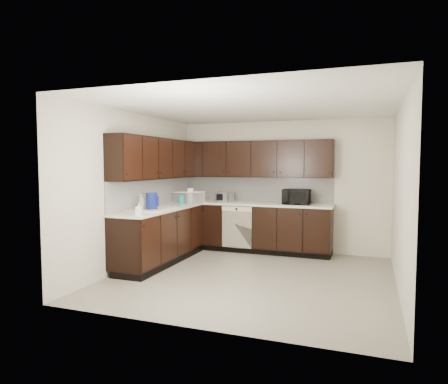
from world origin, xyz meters
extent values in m
plane|color=gray|center=(0.00, 0.00, 0.00)|extent=(4.00, 4.00, 0.00)
plane|color=white|center=(0.00, 0.00, 2.50)|extent=(4.00, 4.00, 0.00)
cube|color=beige|center=(0.00, 2.00, 1.25)|extent=(4.00, 0.02, 2.50)
cube|color=beige|center=(-2.00, 0.00, 1.25)|extent=(0.02, 4.00, 2.50)
cube|color=beige|center=(2.00, 0.00, 1.25)|extent=(0.02, 4.00, 2.50)
cube|color=beige|center=(0.00, -2.00, 1.25)|extent=(4.00, 0.02, 2.50)
cube|color=black|center=(-0.50, 1.70, 0.45)|extent=(3.00, 0.60, 0.90)
cube|color=black|center=(-1.70, 0.30, 0.45)|extent=(0.60, 2.20, 0.90)
cube|color=black|center=(-0.50, 1.73, 0.05)|extent=(3.00, 0.54, 0.10)
cube|color=black|center=(-1.67, 0.30, 0.05)|extent=(0.54, 2.20, 0.10)
cube|color=beige|center=(-0.50, 1.70, 0.92)|extent=(3.03, 0.63, 0.04)
cube|color=beige|center=(-1.70, 0.30, 0.92)|extent=(0.63, 2.23, 0.04)
cube|color=beige|center=(-0.50, 1.99, 1.18)|extent=(3.00, 0.02, 0.48)
cube|color=beige|center=(-1.99, 0.60, 1.18)|extent=(0.02, 2.80, 0.48)
cube|color=black|center=(-0.50, 1.83, 1.77)|extent=(3.00, 0.33, 0.70)
cube|color=black|center=(-1.83, 0.43, 1.77)|extent=(0.33, 2.47, 0.70)
cube|color=beige|center=(-0.70, 1.41, 0.50)|extent=(0.58, 0.02, 0.78)
cube|color=beige|center=(-0.70, 1.40, 0.84)|extent=(0.58, 0.03, 0.08)
cylinder|color=black|center=(-0.70, 1.39, 0.84)|extent=(0.04, 0.02, 0.04)
cube|color=beige|center=(-1.68, 0.00, 0.95)|extent=(0.54, 0.82, 0.03)
cube|color=beige|center=(-1.68, -0.20, 0.86)|extent=(0.42, 0.34, 0.16)
cube|color=beige|center=(-1.68, 0.20, 0.86)|extent=(0.42, 0.34, 0.16)
cylinder|color=silver|center=(-1.90, 0.00, 1.07)|extent=(0.03, 0.03, 0.26)
cylinder|color=silver|center=(-1.85, 0.00, 1.19)|extent=(0.14, 0.02, 0.02)
cylinder|color=#B2B2B7|center=(-1.68, -0.20, 0.89)|extent=(0.20, 0.20, 0.10)
imported|color=black|center=(0.36, 1.66, 1.08)|extent=(0.51, 0.36, 0.27)
imported|color=gray|center=(-1.48, -0.70, 1.04)|extent=(0.11, 0.11, 0.19)
imported|color=gray|center=(-1.88, 0.01, 1.06)|extent=(0.11, 0.11, 0.25)
cube|color=#BBBCBE|center=(-1.05, 1.69, 1.04)|extent=(0.37, 0.32, 0.19)
cube|color=white|center=(-1.65, 1.35, 1.04)|extent=(0.62, 0.54, 0.20)
cylinder|color=navy|center=(-1.63, -0.09, 1.08)|extent=(0.21, 0.21, 0.28)
cylinder|color=#0D9582|center=(-1.54, 0.80, 1.03)|extent=(0.08, 0.08, 0.18)
cylinder|color=white|center=(-1.63, 1.35, 1.07)|extent=(0.16, 0.16, 0.27)
camera|label=1|loc=(1.62, -5.61, 1.67)|focal=32.00mm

